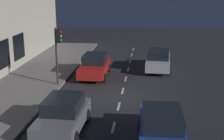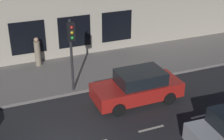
% 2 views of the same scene
% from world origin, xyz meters
% --- Properties ---
extents(sidewalk, '(4.50, 32.00, 0.15)m').
position_xyz_m(sidewalk, '(6.25, 0.00, 0.07)').
color(sidewalk, gray).
rests_on(sidewalk, ground).
extents(traffic_light, '(0.47, 0.32, 3.67)m').
position_xyz_m(traffic_light, '(4.14, -1.44, 2.75)').
color(traffic_light, '#2D2D30').
rests_on(traffic_light, sidewalk).
extents(parked_car_2, '(1.88, 4.23, 1.58)m').
position_xyz_m(parked_car_2, '(2.26, -4.05, 0.79)').
color(parked_car_2, red).
rests_on(parked_car_2, ground).
extents(pedestrian_0, '(0.42, 0.42, 1.72)m').
position_xyz_m(pedestrian_0, '(7.89, -0.38, 0.96)').
color(pedestrian_0, gray).
rests_on(pedestrian_0, sidewalk).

